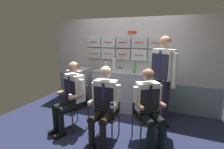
{
  "coord_description": "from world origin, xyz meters",
  "views": [
    {
      "loc": [
        1.24,
        -2.63,
        1.73
      ],
      "look_at": [
        0.06,
        0.21,
        1.04
      ],
      "focal_mm": 27.68,
      "sensor_mm": 36.0,
      "label": 1
    }
  ],
  "objects_px": {
    "crew_member_right": "(104,102)",
    "snack_banana": "(154,74)",
    "crew_member_standing": "(163,74)",
    "crew_member_by_counter": "(149,104)",
    "coffee_cup_white": "(120,70)",
    "crew_member_left": "(71,93)",
    "folding_chair_right": "(108,109)",
    "service_trolley": "(80,85)",
    "folding_chair_left": "(79,101)",
    "folding_chair_by_counter": "(145,110)",
    "water_bottle_clear": "(114,64)"
  },
  "relations": [
    {
      "from": "crew_member_by_counter",
      "to": "snack_banana",
      "type": "bearing_deg",
      "value": 95.56
    },
    {
      "from": "crew_member_left",
      "to": "folding_chair_right",
      "type": "bearing_deg",
      "value": 2.67
    },
    {
      "from": "crew_member_right",
      "to": "snack_banana",
      "type": "height_order",
      "value": "crew_member_right"
    },
    {
      "from": "crew_member_left",
      "to": "crew_member_standing",
      "type": "bearing_deg",
      "value": 25.63
    },
    {
      "from": "folding_chair_left",
      "to": "crew_member_standing",
      "type": "distance_m",
      "value": 1.67
    },
    {
      "from": "folding_chair_by_counter",
      "to": "service_trolley",
      "type": "bearing_deg",
      "value": 154.41
    },
    {
      "from": "folding_chair_by_counter",
      "to": "snack_banana",
      "type": "relative_size",
      "value": 4.79
    },
    {
      "from": "crew_member_left",
      "to": "folding_chair_by_counter",
      "type": "xyz_separation_m",
      "value": [
        1.32,
        0.22,
        -0.2
      ]
    },
    {
      "from": "crew_member_standing",
      "to": "coffee_cup_white",
      "type": "height_order",
      "value": "crew_member_standing"
    },
    {
      "from": "folding_chair_left",
      "to": "folding_chair_by_counter",
      "type": "distance_m",
      "value": 1.27
    },
    {
      "from": "crew_member_right",
      "to": "water_bottle_clear",
      "type": "xyz_separation_m",
      "value": [
        -0.38,
        1.35,
        0.39
      ]
    },
    {
      "from": "crew_member_left",
      "to": "crew_member_by_counter",
      "type": "bearing_deg",
      "value": 3.63
    },
    {
      "from": "folding_chair_left",
      "to": "crew_member_by_counter",
      "type": "relative_size",
      "value": 0.67
    },
    {
      "from": "crew_member_right",
      "to": "crew_member_standing",
      "type": "bearing_deg",
      "value": 46.99
    },
    {
      "from": "crew_member_by_counter",
      "to": "snack_banana",
      "type": "xyz_separation_m",
      "value": [
        -0.1,
        1.03,
        0.28
      ]
    },
    {
      "from": "service_trolley",
      "to": "folding_chair_by_counter",
      "type": "distance_m",
      "value": 2.05
    },
    {
      "from": "folding_chair_by_counter",
      "to": "crew_member_standing",
      "type": "distance_m",
      "value": 0.77
    },
    {
      "from": "folding_chair_left",
      "to": "folding_chair_by_counter",
      "type": "height_order",
      "value": "same"
    },
    {
      "from": "crew_member_left",
      "to": "crew_member_right",
      "type": "relative_size",
      "value": 1.01
    },
    {
      "from": "folding_chair_left",
      "to": "folding_chair_by_counter",
      "type": "bearing_deg",
      "value": 3.2
    },
    {
      "from": "service_trolley",
      "to": "snack_banana",
      "type": "xyz_separation_m",
      "value": [
        1.85,
        0.01,
        0.45
      ]
    },
    {
      "from": "crew_member_right",
      "to": "folding_chair_by_counter",
      "type": "bearing_deg",
      "value": 30.02
    },
    {
      "from": "folding_chair_by_counter",
      "to": "crew_member_standing",
      "type": "xyz_separation_m",
      "value": [
        0.21,
        0.51,
        0.54
      ]
    },
    {
      "from": "folding_chair_right",
      "to": "snack_banana",
      "type": "height_order",
      "value": "snack_banana"
    },
    {
      "from": "crew_member_right",
      "to": "crew_member_by_counter",
      "type": "xyz_separation_m",
      "value": [
        0.69,
        0.21,
        -0.02
      ]
    },
    {
      "from": "crew_member_standing",
      "to": "water_bottle_clear",
      "type": "relative_size",
      "value": 5.39
    },
    {
      "from": "crew_member_left",
      "to": "crew_member_standing",
      "type": "height_order",
      "value": "crew_member_standing"
    },
    {
      "from": "crew_member_by_counter",
      "to": "coffee_cup_white",
      "type": "distance_m",
      "value": 1.38
    },
    {
      "from": "folding_chair_right",
      "to": "coffee_cup_white",
      "type": "distance_m",
      "value": 1.19
    },
    {
      "from": "crew_member_right",
      "to": "snack_banana",
      "type": "relative_size",
      "value": 7.32
    },
    {
      "from": "folding_chair_left",
      "to": "crew_member_right",
      "type": "distance_m",
      "value": 0.75
    },
    {
      "from": "folding_chair_left",
      "to": "water_bottle_clear",
      "type": "relative_size",
      "value": 2.56
    },
    {
      "from": "service_trolley",
      "to": "snack_banana",
      "type": "distance_m",
      "value": 1.9
    },
    {
      "from": "service_trolley",
      "to": "crew_member_right",
      "type": "height_order",
      "value": "crew_member_right"
    },
    {
      "from": "crew_member_left",
      "to": "folding_chair_by_counter",
      "type": "height_order",
      "value": "crew_member_left"
    },
    {
      "from": "folding_chair_left",
      "to": "crew_member_standing",
      "type": "relative_size",
      "value": 0.48
    },
    {
      "from": "crew_member_by_counter",
      "to": "coffee_cup_white",
      "type": "relative_size",
      "value": 18.86
    },
    {
      "from": "service_trolley",
      "to": "water_bottle_clear",
      "type": "bearing_deg",
      "value": 7.9
    },
    {
      "from": "crew_member_right",
      "to": "water_bottle_clear",
      "type": "height_order",
      "value": "crew_member_right"
    },
    {
      "from": "crew_member_left",
      "to": "folding_chair_right",
      "type": "height_order",
      "value": "crew_member_left"
    },
    {
      "from": "service_trolley",
      "to": "snack_banana",
      "type": "relative_size",
      "value": 5.37
    },
    {
      "from": "folding_chair_by_counter",
      "to": "coffee_cup_white",
      "type": "height_order",
      "value": "coffee_cup_white"
    },
    {
      "from": "crew_member_left",
      "to": "coffee_cup_white",
      "type": "height_order",
      "value": "crew_member_left"
    },
    {
      "from": "folding_chair_left",
      "to": "crew_member_right",
      "type": "xyz_separation_m",
      "value": [
        0.67,
        -0.27,
        0.19
      ]
    },
    {
      "from": "coffee_cup_white",
      "to": "folding_chair_left",
      "type": "bearing_deg",
      "value": -116.89
    },
    {
      "from": "crew_member_left",
      "to": "crew_member_right",
      "type": "xyz_separation_m",
      "value": [
        0.73,
        -0.12,
        -0.01
      ]
    },
    {
      "from": "folding_chair_right",
      "to": "coffee_cup_white",
      "type": "relative_size",
      "value": 12.61
    },
    {
      "from": "crew_member_left",
      "to": "snack_banana",
      "type": "distance_m",
      "value": 1.74
    },
    {
      "from": "crew_member_right",
      "to": "folding_chair_right",
      "type": "bearing_deg",
      "value": 92.75
    },
    {
      "from": "crew_member_right",
      "to": "crew_member_standing",
      "type": "distance_m",
      "value": 1.22
    }
  ]
}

